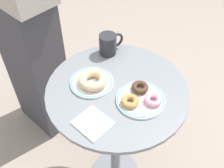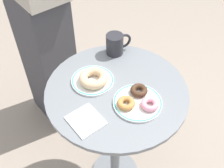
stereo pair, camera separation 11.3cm
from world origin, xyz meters
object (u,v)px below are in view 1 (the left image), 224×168
at_px(plate_left, 92,82).
at_px(donut_old_fashioned, 130,101).
at_px(plate_right, 140,100).
at_px(donut_pink_frosted, 153,100).
at_px(paper_napkin, 93,123).
at_px(coffee_mug, 109,44).
at_px(donut_glazed, 93,80).
at_px(person_figure, 19,9).
at_px(donut_chocolate, 140,87).
at_px(cafe_table, 116,121).

bearing_deg(plate_left, donut_old_fashioned, -14.32).
distance_m(plate_right, donut_pink_frosted, 0.05).
distance_m(plate_right, paper_napkin, 0.22).
bearing_deg(donut_pink_frosted, coffee_mug, 142.15).
xyz_separation_m(donut_pink_frosted, paper_napkin, (-0.18, -0.18, -0.02)).
distance_m(donut_glazed, paper_napkin, 0.20).
bearing_deg(person_figure, plate_right, -18.16).
bearing_deg(coffee_mug, plate_left, -85.33).
bearing_deg(donut_glazed, donut_pink_frosted, -0.09).
xyz_separation_m(donut_old_fashioned, person_figure, (-0.70, 0.28, 0.09)).
relative_size(donut_pink_frosted, donut_old_fashioned, 1.00).
bearing_deg(plate_left, donut_pink_frosted, -1.21).
distance_m(plate_right, donut_glazed, 0.21).
relative_size(donut_glazed, donut_pink_frosted, 1.75).
xyz_separation_m(donut_glazed, donut_old_fashioned, (0.18, -0.04, -0.01)).
height_order(plate_right, donut_glazed, donut_glazed).
height_order(plate_left, donut_pink_frosted, donut_pink_frosted).
bearing_deg(plate_left, donut_glazed, -28.97).
height_order(donut_chocolate, donut_old_fashioned, same).
bearing_deg(donut_glazed, cafe_table, 11.04).
height_order(plate_right, person_figure, person_figure).
distance_m(donut_chocolate, coffee_mug, 0.29).
relative_size(plate_left, donut_chocolate, 2.56).
bearing_deg(coffee_mug, donut_glazed, -83.01).
xyz_separation_m(cafe_table, donut_old_fashioned, (0.08, -0.06, 0.25)).
xyz_separation_m(plate_left, donut_glazed, (0.01, -0.01, 0.02)).
distance_m(plate_right, donut_old_fashioned, 0.05).
height_order(plate_left, paper_napkin, plate_left).
bearing_deg(donut_chocolate, coffee_mug, 140.35).
bearing_deg(paper_napkin, plate_right, 54.67).
distance_m(donut_glazed, donut_chocolate, 0.20).
height_order(cafe_table, plate_left, plate_left).
bearing_deg(plate_right, person_figure, 161.84).
distance_m(plate_left, donut_old_fashioned, 0.20).
xyz_separation_m(donut_pink_frosted, person_figure, (-0.79, 0.24, 0.09)).
xyz_separation_m(plate_left, plate_right, (0.22, -0.01, 0.00)).
distance_m(cafe_table, person_figure, 0.74).
bearing_deg(plate_left, donut_chocolate, 10.32).
height_order(cafe_table, donut_chocolate, donut_chocolate).
height_order(donut_pink_frosted, person_figure, person_figure).
xyz_separation_m(donut_glazed, donut_pink_frosted, (0.26, -0.00, -0.01)).
height_order(paper_napkin, person_figure, person_figure).
relative_size(plate_left, donut_glazed, 1.46).
height_order(donut_pink_frosted, donut_old_fashioned, same).
bearing_deg(person_figure, paper_napkin, -34.47).
xyz_separation_m(plate_left, donut_chocolate, (0.20, 0.04, 0.02)).
relative_size(donut_glazed, coffee_mug, 1.09).
height_order(donut_glazed, donut_pink_frosted, donut_glazed).
height_order(cafe_table, plate_right, plate_right).
bearing_deg(plate_right, donut_glazed, 178.93).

